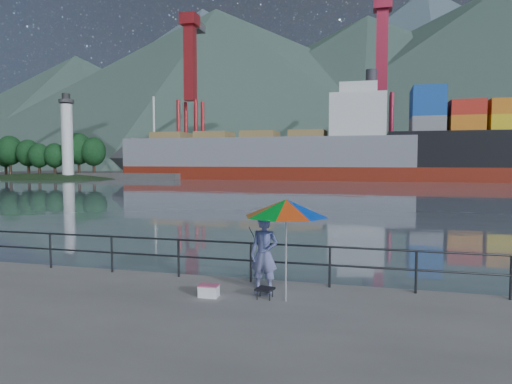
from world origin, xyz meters
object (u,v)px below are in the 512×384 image
fisherman (264,254)px  bulk_carrier (275,154)px  cooler_bag (209,291)px  beach_umbrella (286,208)px

fisherman → bulk_carrier: size_ratio=0.04×
bulk_carrier → cooler_bag: bearing=-79.0°
beach_umbrella → bulk_carrier: (-15.14, 68.81, 2.06)m
fisherman → cooler_bag: 1.53m
cooler_bag → bulk_carrier: bearing=100.2°
beach_umbrella → cooler_bag: 2.63m
fisherman → cooler_bag: (-1.14, -0.65, -0.79)m
fisherman → beach_umbrella: 1.42m
bulk_carrier → beach_umbrella: bearing=-77.6°
beach_umbrella → cooler_bag: size_ratio=5.23×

